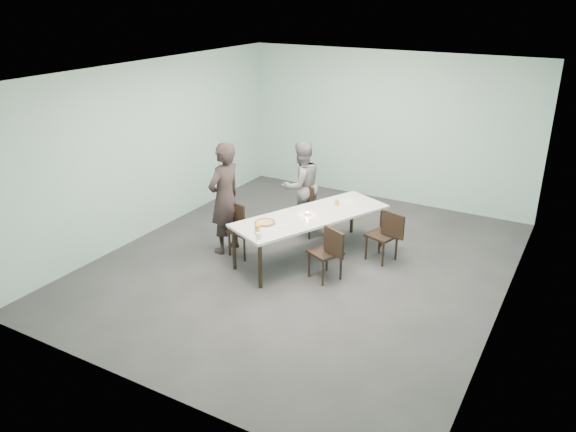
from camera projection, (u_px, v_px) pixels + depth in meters
The scene contains 16 objects.
ground at pixel (303, 264), 8.98m from camera, with size 7.00×7.00×0.00m, color #333335.
room_shell at pixel (305, 140), 8.21m from camera, with size 6.02×7.02×3.01m.
table at pixel (311, 218), 8.94m from camera, with size 1.90×2.74×0.75m.
chair_near_left at pixel (240, 225), 9.14m from camera, with size 0.64×0.49×0.87m.
chair_far_left at pixel (310, 206), 9.95m from camera, with size 0.64×0.58×0.87m.
chair_near_right at pixel (329, 250), 8.29m from camera, with size 0.65×0.56×0.87m.
chair_far_right at pixel (386, 233), 8.88m from camera, with size 0.65×0.53×0.87m.
diner_near at pixel (225, 198), 9.10m from camera, with size 0.68×0.44×1.86m, color black.
diner_far at pixel (301, 186), 10.05m from camera, with size 0.78×0.61×1.61m, color slate.
pizza at pixel (265, 223), 8.56m from camera, with size 0.34×0.34×0.04m.
side_plate at pixel (283, 226), 8.49m from camera, with size 0.18×0.18×0.01m, color white.
beer_glass at pixel (257, 230), 8.18m from camera, with size 0.08×0.08×0.15m, color gold.
water_tumbler at pixel (259, 236), 8.05m from camera, with size 0.08×0.08×0.09m, color silver.
tealight at pixel (307, 214), 8.90m from camera, with size 0.06×0.06×0.05m.
amber_tumbler at pixel (337, 203), 9.31m from camera, with size 0.07×0.07×0.08m, color gold.
menu at pixel (348, 201), 9.46m from camera, with size 0.30×0.22×0.01m, color silver.
Camera 1 is at (3.75, -7.10, 4.10)m, focal length 35.00 mm.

